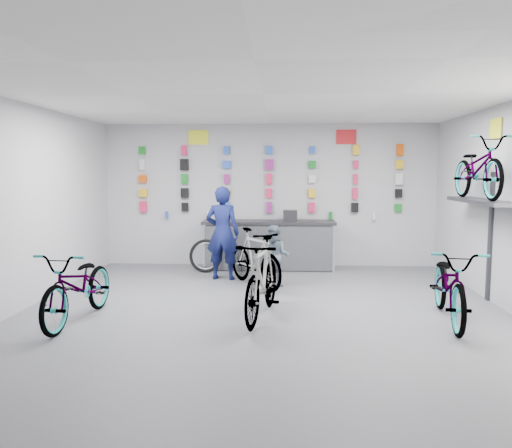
# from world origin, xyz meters

# --- Properties ---
(floor) EXTENTS (8.00, 8.00, 0.00)m
(floor) POSITION_xyz_m (0.00, 0.00, 0.00)
(floor) COLOR #515156
(floor) RESTS_ON ground
(ceiling) EXTENTS (8.00, 8.00, 0.00)m
(ceiling) POSITION_xyz_m (0.00, 0.00, 3.00)
(ceiling) COLOR white
(ceiling) RESTS_ON wall_back
(wall_back) EXTENTS (7.00, 0.00, 7.00)m
(wall_back) POSITION_xyz_m (0.00, 4.00, 1.50)
(wall_back) COLOR silver
(wall_back) RESTS_ON floor
(wall_front) EXTENTS (7.00, 0.00, 7.00)m
(wall_front) POSITION_xyz_m (0.00, -4.00, 1.50)
(wall_front) COLOR silver
(wall_front) RESTS_ON floor
(wall_left) EXTENTS (0.00, 8.00, 8.00)m
(wall_left) POSITION_xyz_m (-3.50, 0.00, 1.50)
(wall_left) COLOR silver
(wall_left) RESTS_ON floor
(counter) EXTENTS (2.70, 0.66, 1.00)m
(counter) POSITION_xyz_m (0.00, 3.54, 0.49)
(counter) COLOR black
(counter) RESTS_ON floor
(merch_wall) EXTENTS (5.57, 0.08, 1.57)m
(merch_wall) POSITION_xyz_m (-0.05, 3.93, 1.78)
(merch_wall) COLOR #E32352
(merch_wall) RESTS_ON wall_back
(wall_bracket) EXTENTS (0.39, 1.90, 2.00)m
(wall_bracket) POSITION_xyz_m (3.33, 1.20, 1.46)
(wall_bracket) COLOR #333338
(wall_bracket) RESTS_ON wall_right
(sign_left) EXTENTS (0.42, 0.02, 0.30)m
(sign_left) POSITION_xyz_m (-1.50, 3.98, 2.72)
(sign_left) COLOR #FDFC2B
(sign_left) RESTS_ON wall_back
(sign_right) EXTENTS (0.42, 0.02, 0.30)m
(sign_right) POSITION_xyz_m (1.60, 3.98, 2.72)
(sign_right) COLOR red
(sign_right) RESTS_ON wall_back
(sign_side) EXTENTS (0.02, 0.40, 0.30)m
(sign_side) POSITION_xyz_m (3.48, 1.20, 2.65)
(sign_side) COLOR #FDFC2B
(sign_side) RESTS_ON wall_right
(bike_left) EXTENTS (0.79, 1.92, 0.99)m
(bike_left) POSITION_xyz_m (-2.44, -0.21, 0.49)
(bike_left) COLOR gray
(bike_left) RESTS_ON floor
(bike_center) EXTENTS (0.85, 1.91, 1.11)m
(bike_center) POSITION_xyz_m (-0.01, 0.06, 0.56)
(bike_center) COLOR gray
(bike_center) RESTS_ON floor
(bike_right) EXTENTS (0.93, 2.00, 1.01)m
(bike_right) POSITION_xyz_m (2.50, 0.03, 0.51)
(bike_right) COLOR gray
(bike_right) RESTS_ON floor
(bike_service) EXTENTS (1.33, 1.66, 1.01)m
(bike_service) POSITION_xyz_m (-0.20, 1.98, 0.51)
(bike_service) COLOR gray
(bike_service) RESTS_ON floor
(bike_wall) EXTENTS (0.63, 1.80, 0.95)m
(bike_wall) POSITION_xyz_m (3.25, 1.20, 2.05)
(bike_wall) COLOR gray
(bike_wall) RESTS_ON wall_bracket
(clerk) EXTENTS (0.68, 0.50, 1.74)m
(clerk) POSITION_xyz_m (-0.83, 2.53, 0.87)
(clerk) COLOR #10174A
(clerk) RESTS_ON floor
(customer) EXTENTS (0.59, 0.50, 1.08)m
(customer) POSITION_xyz_m (0.15, 1.97, 0.54)
(customer) COLOR slate
(customer) RESTS_ON floor
(spare_wheel) EXTENTS (0.67, 0.22, 0.67)m
(spare_wheel) POSITION_xyz_m (-1.25, 3.17, 0.33)
(spare_wheel) COLOR black
(spare_wheel) RESTS_ON floor
(register) EXTENTS (0.28, 0.30, 0.22)m
(register) POSITION_xyz_m (0.44, 3.55, 1.11)
(register) COLOR black
(register) RESTS_ON counter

